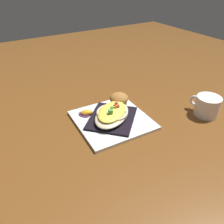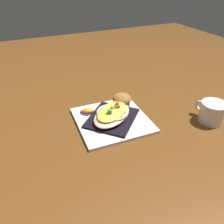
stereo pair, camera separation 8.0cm
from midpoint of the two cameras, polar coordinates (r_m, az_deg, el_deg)
name	(u,v)px [view 1 (the left image)]	position (r m, az deg, el deg)	size (l,w,h in m)	color
ground_plane	(112,121)	(0.82, -2.78, -2.49)	(2.60, 2.60, 0.00)	brown
square_plate	(112,120)	(0.82, -2.79, -2.17)	(0.25, 0.25, 0.01)	white
folded_napkin	(112,118)	(0.81, -2.81, -1.64)	(0.18, 0.16, 0.01)	black
gratin_dish	(112,113)	(0.80, -2.85, -0.38)	(0.21, 0.20, 0.05)	beige
muffin	(119,100)	(0.88, -0.79, 3.13)	(0.07, 0.07, 0.05)	olive
orange_garnish	(86,113)	(0.84, -9.39, -0.32)	(0.06, 0.06, 0.02)	#5C2B5A
coffee_mug	(207,107)	(0.90, 20.82, 1.16)	(0.09, 0.12, 0.08)	white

